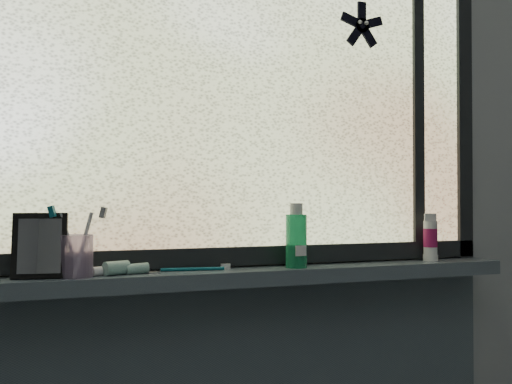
{
  "coord_description": "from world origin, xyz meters",
  "views": [
    {
      "loc": [
        -0.48,
        -0.19,
        1.2
      ],
      "look_at": [
        -0.02,
        1.05,
        1.22
      ],
      "focal_mm": 40.0,
      "sensor_mm": 36.0,
      "label": 1
    }
  ],
  "objects_px": {
    "mouthwash_bottle": "(296,235)",
    "cream_tube": "(430,236)",
    "vanity_mirror": "(40,246)",
    "toothbrush_cup": "(77,256)"
  },
  "relations": [
    {
      "from": "mouthwash_bottle",
      "to": "cream_tube",
      "type": "xyz_separation_m",
      "value": [
        0.45,
        0.02,
        -0.01
      ]
    },
    {
      "from": "vanity_mirror",
      "to": "mouthwash_bottle",
      "type": "height_order",
      "value": "mouthwash_bottle"
    },
    {
      "from": "mouthwash_bottle",
      "to": "cream_tube",
      "type": "height_order",
      "value": "mouthwash_bottle"
    },
    {
      "from": "vanity_mirror",
      "to": "cream_tube",
      "type": "bearing_deg",
      "value": 11.23
    },
    {
      "from": "vanity_mirror",
      "to": "cream_tube",
      "type": "distance_m",
      "value": 1.1
    },
    {
      "from": "vanity_mirror",
      "to": "mouthwash_bottle",
      "type": "distance_m",
      "value": 0.65
    },
    {
      "from": "toothbrush_cup",
      "to": "cream_tube",
      "type": "bearing_deg",
      "value": 1.0
    },
    {
      "from": "vanity_mirror",
      "to": "cream_tube",
      "type": "xyz_separation_m",
      "value": [
        1.1,
        0.01,
        -0.0
      ]
    },
    {
      "from": "vanity_mirror",
      "to": "mouthwash_bottle",
      "type": "relative_size",
      "value": 1.06
    },
    {
      "from": "toothbrush_cup",
      "to": "mouthwash_bottle",
      "type": "relative_size",
      "value": 0.7
    }
  ]
}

